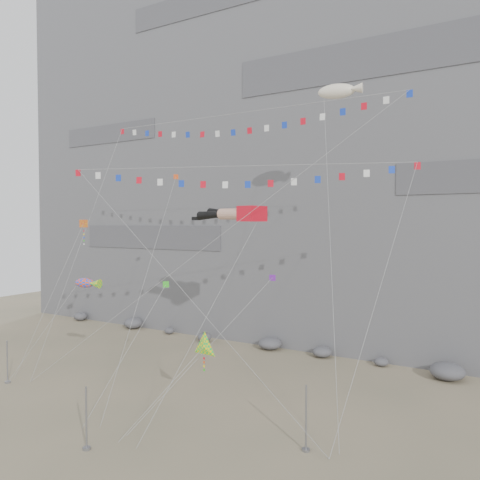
{
  "coord_description": "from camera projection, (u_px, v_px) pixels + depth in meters",
  "views": [
    {
      "loc": [
        22.71,
        -28.46,
        13.82
      ],
      "look_at": [
        0.87,
        9.0,
        12.25
      ],
      "focal_mm": 35.0,
      "sensor_mm": 36.0,
      "label": 1
    }
  ],
  "objects": [
    {
      "name": "anchor_pole_right",
      "position": [
        306.0,
        418.0,
        28.24
      ],
      "size": [
        0.12,
        0.12,
        4.04
      ],
      "primitive_type": "cylinder",
      "color": "gray",
      "rests_on": "ground"
    },
    {
      "name": "harlequin_kite",
      "position": [
        83.0,
        224.0,
        44.78
      ],
      "size": [
        3.39,
        6.69,
        15.1
      ],
      "color": "red",
      "rests_on": "ground"
    },
    {
      "name": "legs_kite",
      "position": [
        234.0,
        214.0,
        40.56
      ],
      "size": [
        7.47,
        15.56,
        19.84
      ],
      "rotation": [
        0.0,
        0.0,
        -0.18
      ],
      "color": "red",
      "rests_on": "ground"
    },
    {
      "name": "cliff",
      "position": [
        320.0,
        141.0,
        63.23
      ],
      "size": [
        80.0,
        28.0,
        50.0
      ],
      "primitive_type": "cube",
      "color": "slate",
      "rests_on": "ground"
    },
    {
      "name": "ground",
      "position": [
        172.0,
        400.0,
        36.5
      ],
      "size": [
        120.0,
        120.0,
        0.0
      ],
      "primitive_type": "plane",
      "color": "gray",
      "rests_on": "ground"
    },
    {
      "name": "blimp_windsock",
      "position": [
        336.0,
        92.0,
        39.53
      ],
      "size": [
        6.63,
        13.08,
        28.04
      ],
      "color": "#F7EACB",
      "rests_on": "ground"
    },
    {
      "name": "anchor_pole_left",
      "position": [
        7.0,
        362.0,
        40.33
      ],
      "size": [
        0.12,
        0.12,
        3.68
      ],
      "primitive_type": "cylinder",
      "color": "gray",
      "rests_on": "ground"
    },
    {
      "name": "flag_banner_lower",
      "position": [
        237.0,
        166.0,
        37.12
      ],
      "size": [
        25.8,
        11.12,
        21.83
      ],
      "color": "red",
      "rests_on": "ground"
    },
    {
      "name": "fish_windsock",
      "position": [
        85.0,
        283.0,
        41.0
      ],
      "size": [
        7.43,
        4.42,
        10.83
      ],
      "color": "#FF4C0D",
      "rests_on": "ground"
    },
    {
      "name": "flag_banner_upper",
      "position": [
        241.0,
        113.0,
        41.59
      ],
      "size": [
        29.23,
        11.11,
        29.93
      ],
      "color": "red",
      "rests_on": "ground"
    },
    {
      "name": "small_kite_a",
      "position": [
        174.0,
        183.0,
        43.47
      ],
      "size": [
        4.29,
        13.68,
        22.67
      ],
      "color": "#E04612",
      "rests_on": "ground"
    },
    {
      "name": "delta_kite",
      "position": [
        204.0,
        347.0,
        31.92
      ],
      "size": [
        4.24,
        5.38,
        7.92
      ],
      "color": "yellow",
      "rests_on": "ground"
    },
    {
      "name": "talus_boulders",
      "position": [
        270.0,
        344.0,
        51.16
      ],
      "size": [
        60.0,
        3.0,
        1.2
      ],
      "primitive_type": null,
      "color": "#57575C",
      "rests_on": "ground"
    },
    {
      "name": "small_kite_c",
      "position": [
        165.0,
        286.0,
        37.5
      ],
      "size": [
        1.31,
        8.66,
        11.96
      ],
      "color": "green",
      "rests_on": "ground"
    },
    {
      "name": "small_kite_b",
      "position": [
        270.0,
        280.0,
        37.67
      ],
      "size": [
        5.26,
        12.47,
        15.79
      ],
      "color": "purple",
      "rests_on": "ground"
    },
    {
      "name": "anchor_pole_center",
      "position": [
        86.0,
        418.0,
        28.43
      ],
      "size": [
        0.12,
        0.12,
        3.89
      ],
      "primitive_type": "cylinder",
      "color": "gray",
      "rests_on": "ground"
    }
  ]
}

